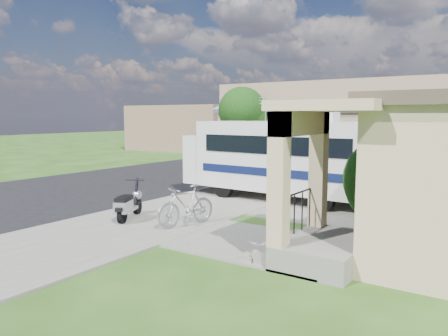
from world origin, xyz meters
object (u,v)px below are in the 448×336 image
Objects in this scene: shrub at (391,176)px; bicycle at (186,208)px; motorhome at (281,156)px; scooter at (128,205)px; garden_hose at (307,241)px; van at (285,144)px; pickup_truck at (247,152)px.

bicycle is (-4.89, -2.38, -0.99)m from shrub.
shrub reaches higher than bicycle.
motorhome is 6.06m from scooter.
motorhome is at bearing 102.08° from bicycle.
shrub is at bearing -2.35° from scooter.
garden_hose is (3.45, 0.43, -0.49)m from bicycle.
van is at bearing 124.68° from bicycle.
bicycle is at bearing -154.07° from shrub.
van is (-11.84, 17.93, -0.59)m from shrub.
motorhome is 16.84m from van.
garden_hose is (-1.44, -1.95, -1.48)m from shrub.
pickup_truck reaches higher than garden_hose.
van is at bearing 117.61° from garden_hose.
motorhome reaches higher than garden_hose.
scooter is at bearing -67.92° from van.
garden_hose is (3.12, -4.71, -1.55)m from motorhome.
bicycle is 0.31× the size of pickup_truck.
scooter is at bearing -171.15° from garden_hose.
bicycle reaches higher than garden_hose.
motorhome is 21.51× the size of garden_hose.
van is at bearing -93.11° from pickup_truck.
shrub is 1.61× the size of bicycle.
shrub is 7.37m from scooter.
shrub is 8.73× the size of garden_hose.
motorhome is 5.86m from garden_hose.
pickup_truck reaches higher than bicycle.
motorhome is at bearing 148.83° from shrub.
scooter is at bearing -157.62° from shrub.
pickup_truck reaches higher than scooter.
shrub reaches higher than van.
van reaches higher than bicycle.
pickup_truck is (-4.50, 14.26, 0.35)m from scooter.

